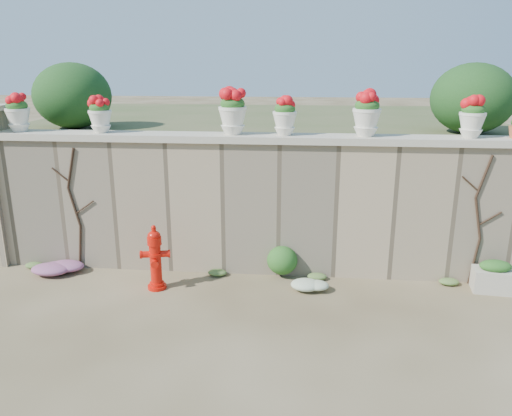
# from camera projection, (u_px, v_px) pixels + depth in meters

# --- Properties ---
(ground) EXTENTS (80.00, 80.00, 0.00)m
(ground) POSITION_uv_depth(u_px,v_px,m) (237.00, 328.00, 6.07)
(ground) COLOR #493C24
(ground) RESTS_ON ground
(stone_wall) EXTENTS (8.00, 0.40, 2.00)m
(stone_wall) POSITION_uv_depth(u_px,v_px,m) (252.00, 208.00, 7.50)
(stone_wall) COLOR #9C8768
(stone_wall) RESTS_ON ground
(wall_cap) EXTENTS (8.10, 0.52, 0.10)m
(wall_cap) POSITION_uv_depth(u_px,v_px,m) (252.00, 138.00, 7.20)
(wall_cap) COLOR beige
(wall_cap) RESTS_ON stone_wall
(raised_fill) EXTENTS (9.00, 6.00, 2.00)m
(raised_fill) POSITION_uv_depth(u_px,v_px,m) (268.00, 165.00, 10.56)
(raised_fill) COLOR #384C23
(raised_fill) RESTS_ON ground
(back_shrub_left) EXTENTS (1.30, 1.30, 1.10)m
(back_shrub_left) POSITION_uv_depth(u_px,v_px,m) (73.00, 96.00, 8.50)
(back_shrub_left) COLOR #143814
(back_shrub_left) RESTS_ON raised_fill
(back_shrub_right) EXTENTS (1.30, 1.30, 1.10)m
(back_shrub_right) POSITION_uv_depth(u_px,v_px,m) (473.00, 98.00, 7.90)
(back_shrub_right) COLOR #143814
(back_shrub_right) RESTS_ON raised_fill
(vine_left) EXTENTS (0.60, 0.04, 1.91)m
(vine_left) POSITION_uv_depth(u_px,v_px,m) (75.00, 208.00, 7.54)
(vine_left) COLOR black
(vine_left) RESTS_ON ground
(vine_right) EXTENTS (0.60, 0.04, 1.91)m
(vine_right) POSITION_uv_depth(u_px,v_px,m) (479.00, 219.00, 7.00)
(vine_right) COLOR black
(vine_right) RESTS_ON ground
(fire_hydrant) EXTENTS (0.41, 0.29, 0.94)m
(fire_hydrant) POSITION_uv_depth(u_px,v_px,m) (155.00, 257.00, 7.00)
(fire_hydrant) COLOR red
(fire_hydrant) RESTS_ON ground
(planter_box) EXTENTS (0.59, 0.39, 0.46)m
(planter_box) POSITION_uv_depth(u_px,v_px,m) (494.00, 277.00, 6.98)
(planter_box) COLOR beige
(planter_box) RESTS_ON ground
(green_shrub) EXTENTS (0.63, 0.57, 0.60)m
(green_shrub) POSITION_uv_depth(u_px,v_px,m) (284.00, 258.00, 7.42)
(green_shrub) COLOR #1E5119
(green_shrub) RESTS_ON ground
(magenta_clump) EXTENTS (0.84, 0.56, 0.22)m
(magenta_clump) POSITION_uv_depth(u_px,v_px,m) (60.00, 267.00, 7.57)
(magenta_clump) COLOR #C427B1
(magenta_clump) RESTS_ON ground
(white_flowers) EXTENTS (0.56, 0.45, 0.20)m
(white_flowers) POSITION_uv_depth(u_px,v_px,m) (310.00, 283.00, 7.05)
(white_flowers) COLOR white
(white_flowers) RESTS_ON ground
(urn_pot_0) EXTENTS (0.35, 0.35, 0.55)m
(urn_pot_0) POSITION_uv_depth(u_px,v_px,m) (18.00, 113.00, 7.43)
(urn_pot_0) COLOR silver
(urn_pot_0) RESTS_ON wall_cap
(urn_pot_1) EXTENTS (0.34, 0.34, 0.53)m
(urn_pot_1) POSITION_uv_depth(u_px,v_px,m) (100.00, 115.00, 7.32)
(urn_pot_1) COLOR silver
(urn_pot_1) RESTS_ON wall_cap
(urn_pot_2) EXTENTS (0.40, 0.40, 0.63)m
(urn_pot_2) POSITION_uv_depth(u_px,v_px,m) (233.00, 112.00, 7.13)
(urn_pot_2) COLOR silver
(urn_pot_2) RESTS_ON wall_cap
(urn_pot_3) EXTENTS (0.34, 0.34, 0.54)m
(urn_pot_3) POSITION_uv_depth(u_px,v_px,m) (285.00, 116.00, 7.07)
(urn_pot_3) COLOR silver
(urn_pot_3) RESTS_ON wall_cap
(urn_pot_4) EXTENTS (0.40, 0.40, 0.62)m
(urn_pot_4) POSITION_uv_depth(u_px,v_px,m) (367.00, 114.00, 6.96)
(urn_pot_4) COLOR silver
(urn_pot_4) RESTS_ON wall_cap
(urn_pot_5) EXTENTS (0.35, 0.35, 0.56)m
(urn_pot_5) POSITION_uv_depth(u_px,v_px,m) (472.00, 118.00, 6.83)
(urn_pot_5) COLOR silver
(urn_pot_5) RESTS_ON wall_cap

